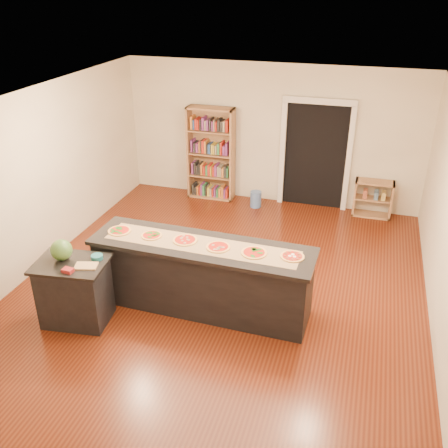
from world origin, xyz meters
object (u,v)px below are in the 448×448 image
(kitchen_island, at_px, (202,276))
(watermelon, at_px, (61,250))
(bookshelf, at_px, (211,154))
(low_shelf, at_px, (373,199))
(side_counter, at_px, (75,292))
(waste_bin, at_px, (256,199))

(kitchen_island, xyz_separation_m, watermelon, (-1.68, -0.74, 0.55))
(bookshelf, height_order, low_shelf, bookshelf)
(side_counter, bearing_deg, watermelon, 154.51)
(kitchen_island, height_order, waste_bin, kitchen_island)
(side_counter, relative_size, waste_bin, 2.82)
(bookshelf, distance_m, waste_bin, 1.32)
(side_counter, relative_size, low_shelf, 1.27)
(kitchen_island, bearing_deg, waste_bin, 92.65)
(kitchen_island, bearing_deg, low_shelf, 61.36)
(watermelon, bearing_deg, side_counter, -18.29)
(kitchen_island, bearing_deg, side_counter, -151.59)
(low_shelf, height_order, watermelon, watermelon)
(kitchen_island, xyz_separation_m, waste_bin, (-0.07, 3.56, -0.35))
(low_shelf, xyz_separation_m, waste_bin, (-2.28, -0.24, -0.20))
(bookshelf, xyz_separation_m, waste_bin, (1.03, -0.22, -0.80))
(side_counter, distance_m, waste_bin, 4.60)
(waste_bin, bearing_deg, kitchen_island, -88.81)
(watermelon, bearing_deg, low_shelf, 49.48)
(side_counter, height_order, bookshelf, bookshelf)
(low_shelf, xyz_separation_m, watermelon, (-3.88, -4.54, 0.70))
(kitchen_island, height_order, bookshelf, bookshelf)
(bookshelf, height_order, waste_bin, bookshelf)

